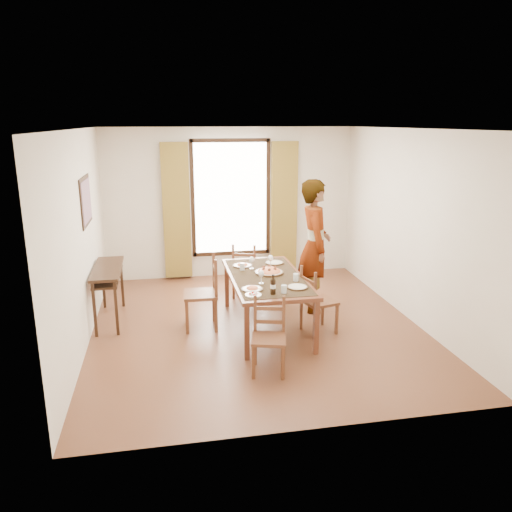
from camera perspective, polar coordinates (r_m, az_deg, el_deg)
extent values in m
plane|color=#482316|center=(7.11, 0.02, -7.98)|extent=(5.00, 5.00, 0.00)
cube|color=silver|center=(9.12, -2.93, 6.03)|extent=(4.50, 0.10, 2.70)
cube|color=silver|center=(4.35, 6.18, -4.31)|extent=(4.50, 0.10, 2.70)
cube|color=silver|center=(6.66, -19.37, 1.77)|extent=(0.10, 5.00, 2.70)
cube|color=silver|center=(7.44, 17.33, 3.28)|extent=(0.10, 5.00, 2.70)
cube|color=white|center=(6.54, 0.02, 14.51)|extent=(4.50, 5.00, 0.04)
cube|color=white|center=(9.07, -2.91, 6.63)|extent=(1.30, 0.04, 2.00)
cube|color=olive|center=(8.97, -9.08, 5.06)|extent=(0.48, 0.10, 2.40)
cube|color=olive|center=(9.23, 3.22, 5.51)|extent=(0.48, 0.10, 2.40)
cube|color=black|center=(7.17, -18.89, 5.98)|extent=(0.02, 0.86, 0.66)
cube|color=#C25124|center=(7.17, -18.81, 5.98)|extent=(0.01, 0.76, 0.56)
cube|color=black|center=(7.35, -16.64, -1.40)|extent=(0.38, 1.20, 0.04)
cube|color=black|center=(7.38, -16.57, -2.29)|extent=(0.34, 1.10, 0.03)
cube|color=black|center=(6.97, -17.97, -5.87)|extent=(0.04, 0.04, 0.76)
cube|color=black|center=(8.00, -17.06, -3.08)|extent=(0.04, 0.04, 0.76)
cube|color=black|center=(6.94, -15.67, -5.79)|extent=(0.04, 0.04, 0.76)
cube|color=black|center=(7.98, -15.06, -3.00)|extent=(0.04, 0.04, 0.76)
cube|color=brown|center=(6.81, 1.21, -2.52)|extent=(0.99, 1.95, 0.05)
cube|color=black|center=(6.80, 1.22, -2.30)|extent=(0.91, 1.80, 0.01)
cube|color=brown|center=(6.03, -1.06, -8.77)|extent=(0.06, 0.06, 0.70)
cube|color=brown|center=(7.72, -3.36, -3.32)|extent=(0.06, 0.06, 0.70)
cube|color=brown|center=(6.22, 6.90, -8.11)|extent=(0.06, 0.06, 0.70)
cube|color=brown|center=(7.87, 2.91, -2.95)|extent=(0.06, 0.06, 0.70)
cube|color=brown|center=(6.93, -6.38, -4.39)|extent=(0.47, 0.47, 0.04)
cube|color=brown|center=(7.19, -7.95, -5.77)|extent=(0.04, 0.04, 0.49)
cube|color=brown|center=(7.20, -4.84, -5.63)|extent=(0.04, 0.04, 0.49)
cube|color=brown|center=(6.83, -7.89, -6.93)|extent=(0.04, 0.04, 0.49)
cube|color=brown|center=(6.84, -4.60, -6.78)|extent=(0.04, 0.04, 0.49)
cube|color=brown|center=(7.04, -4.84, -1.71)|extent=(0.04, 0.04, 0.54)
cube|color=brown|center=(6.67, -4.60, -2.67)|extent=(0.04, 0.04, 0.54)
cube|color=brown|center=(6.88, -4.70, -3.04)|extent=(0.04, 0.39, 0.05)
cube|color=brown|center=(6.83, -4.74, -1.48)|extent=(0.04, 0.39, 0.05)
cube|color=brown|center=(8.16, -1.20, -1.68)|extent=(0.51, 0.51, 0.04)
cube|color=brown|center=(8.36, 0.16, -2.80)|extent=(0.04, 0.04, 0.43)
cube|color=brown|center=(8.04, -0.16, -3.55)|extent=(0.04, 0.04, 0.43)
cube|color=brown|center=(8.41, -2.17, -2.70)|extent=(0.04, 0.04, 0.43)
cube|color=brown|center=(8.09, -2.58, -3.44)|extent=(0.04, 0.04, 0.43)
cube|color=brown|center=(7.89, -0.17, -0.45)|extent=(0.03, 0.03, 0.48)
cube|color=brown|center=(7.95, -2.63, -0.36)|extent=(0.03, 0.03, 0.48)
cube|color=brown|center=(7.94, -1.40, -1.07)|extent=(0.33, 0.13, 0.05)
cube|color=brown|center=(7.90, -1.41, 0.13)|extent=(0.33, 0.13, 0.05)
cube|color=brown|center=(5.72, 1.46, -9.46)|extent=(0.47, 0.47, 0.04)
cube|color=brown|center=(5.67, -0.32, -12.00)|extent=(0.04, 0.04, 0.41)
cube|color=brown|center=(5.96, -0.10, -10.56)|extent=(0.04, 0.04, 0.41)
cube|color=brown|center=(5.66, 3.08, -12.08)|extent=(0.04, 0.04, 0.41)
cube|color=brown|center=(5.95, 3.12, -10.63)|extent=(0.04, 0.04, 0.41)
cube|color=brown|center=(5.80, -0.09, -6.65)|extent=(0.03, 0.03, 0.46)
cube|color=brown|center=(5.79, 3.18, -6.72)|extent=(0.03, 0.03, 0.46)
cube|color=brown|center=(5.83, 1.54, -7.52)|extent=(0.32, 0.10, 0.05)
cube|color=brown|center=(5.76, 1.55, -6.01)|extent=(0.32, 0.10, 0.05)
cube|color=brown|center=(6.82, 7.23, -5.17)|extent=(0.50, 0.50, 0.04)
cube|color=brown|center=(6.86, 9.20, -7.10)|extent=(0.04, 0.04, 0.44)
cube|color=brown|center=(6.68, 6.71, -7.64)|extent=(0.04, 0.04, 0.44)
cube|color=brown|center=(7.13, 7.59, -6.16)|extent=(0.04, 0.04, 0.44)
cube|color=brown|center=(6.95, 5.17, -6.65)|extent=(0.04, 0.04, 0.44)
cube|color=brown|center=(6.51, 6.77, -3.91)|extent=(0.03, 0.03, 0.49)
cube|color=brown|center=(6.79, 5.19, -3.05)|extent=(0.03, 0.03, 0.49)
cube|color=brown|center=(6.68, 5.94, -4.26)|extent=(0.12, 0.34, 0.05)
cube|color=brown|center=(6.62, 5.98, -2.83)|extent=(0.12, 0.34, 0.05)
imported|color=gray|center=(7.49, 6.71, 1.16)|extent=(0.87, 0.70, 1.99)
cylinder|color=silver|center=(6.59, 4.58, -2.44)|extent=(0.07, 0.07, 0.10)
cylinder|color=silver|center=(7.06, -1.59, -1.21)|extent=(0.07, 0.07, 0.10)
cylinder|color=silver|center=(6.13, 3.21, -3.80)|extent=(0.07, 0.07, 0.10)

